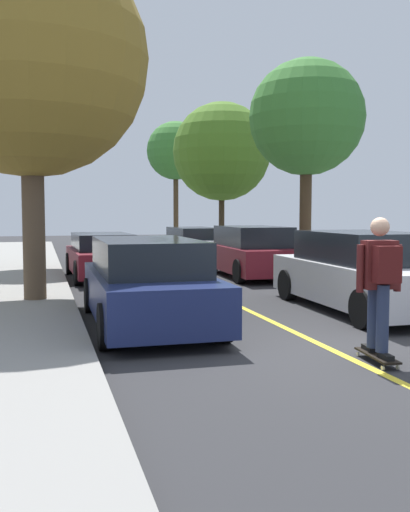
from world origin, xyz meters
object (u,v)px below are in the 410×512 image
object	(u,v)px
parked_car_right_far	(194,243)
street_tree_right_near	(222,152)
parked_car_left_nearest	(147,283)
parked_car_left_near	(103,256)
parked_car_right_nearest	(363,273)
skateboard	(377,356)
street_tree_left_nearest	(30,59)
street_tree_left_near	(34,118)
skateboarder	(380,278)
parked_car_right_near	(253,252)
street_tree_right_far	(176,151)
street_tree_right_nearest	(307,118)

from	to	relation	value
parked_car_right_far	street_tree_right_near	size ratio (longest dim) A/B	0.71
parked_car_left_nearest	parked_car_left_near	xyz separation A→B (m)	(-0.00, 7.07, -0.07)
parked_car_right_nearest	skateboard	bearing A→B (deg)	-118.36
street_tree_left_nearest	street_tree_left_near	distance (m)	7.13
parked_car_left_nearest	skateboarder	world-z (taller)	skateboarder
parked_car_right_near	parked_car_left_nearest	bearing A→B (deg)	-123.86
skateboarder	parked_car_right_far	bearing A→B (deg)	83.35
street_tree_right_far	skateboarder	size ratio (longest dim) A/B	4.10
street_tree_left_nearest	street_tree_right_far	distance (m)	22.49
parked_car_left_near	parked_car_right_far	bearing A→B (deg)	54.30
street_tree_left_nearest	street_tree_left_near	size ratio (longest dim) A/B	1.10
parked_car_right_nearest	skateboard	xyz separation A→B (m)	(-1.87, -3.46, -0.63)
parked_car_right_near	skateboarder	bearing A→B (deg)	-101.28
parked_car_right_near	skateboarder	size ratio (longest dim) A/B	2.51
parked_car_right_far	street_tree_left_nearest	size ratio (longest dim) A/B	0.66
parked_car_right_near	parked_car_left_near	bearing A→B (deg)	168.44
parked_car_left_nearest	skateboarder	size ratio (longest dim) A/B	2.64
street_tree_left_nearest	parked_car_left_near	bearing A→B (deg)	68.18
parked_car_right_near	street_tree_left_near	size ratio (longest dim) A/B	0.67
street_tree_right_nearest	skateboard	distance (m)	11.29
parked_car_right_far	street_tree_right_nearest	distance (m)	7.69
street_tree_right_far	skateboard	world-z (taller)	street_tree_right_far
parked_car_right_near	skateboarder	xyz separation A→B (m)	(-1.87, -9.39, 0.35)
street_tree_left_nearest	street_tree_right_near	xyz separation A→B (m)	(7.76, 12.27, -0.35)
parked_car_left_nearest	street_tree_right_nearest	bearing A→B (deg)	47.65
street_tree_right_near	skateboarder	size ratio (longest dim) A/B	3.81
parked_car_left_near	skateboarder	bearing A→B (deg)	-77.35
skateboard	skateboarder	distance (m)	0.98
street_tree_left_near	street_tree_right_nearest	size ratio (longest dim) A/B	1.02
skateboard	parked_car_left_near	bearing A→B (deg)	102.71
parked_car_right_far	street_tree_right_nearest	bearing A→B (deg)	-74.18
parked_car_right_near	street_tree_right_far	size ratio (longest dim) A/B	0.61
street_tree_right_near	skateboard	xyz separation A→B (m)	(-3.66, -18.00, -4.37)
parked_car_right_nearest	skateboarder	bearing A→B (deg)	-118.17
street_tree_right_nearest	street_tree_right_near	bearing A→B (deg)	90.00
street_tree_right_far	skateboarder	bearing A→B (deg)	-97.77
parked_car_right_nearest	street_tree_left_near	world-z (taller)	street_tree_left_near
parked_car_right_near	street_tree_left_nearest	xyz separation A→B (m)	(-5.96, -3.62, 4.09)
parked_car_left_nearest	parked_car_right_near	world-z (taller)	parked_car_right_near
parked_car_right_far	street_tree_right_far	bearing A→B (deg)	80.59
parked_car_right_nearest	street_tree_left_nearest	distance (m)	7.58
street_tree_left_nearest	parked_car_right_near	bearing A→B (deg)	31.29
street_tree_right_near	skateboard	distance (m)	18.88
street_tree_right_nearest	street_tree_right_near	xyz separation A→B (m)	(0.00, 8.32, -0.16)
parked_car_left_nearest	street_tree_right_near	size ratio (longest dim) A/B	0.69
parked_car_right_far	skateboard	xyz separation A→B (m)	(-1.87, -16.01, -0.54)
parked_car_right_nearest	skateboard	distance (m)	3.98
street_tree_left_nearest	skateboard	xyz separation A→B (m)	(4.10, -5.73, -4.72)
parked_car_right_near	street_tree_right_near	xyz separation A→B (m)	(1.79, 8.65, 3.74)
parked_car_left_nearest	street_tree_right_nearest	xyz separation A→B (m)	(5.96, 6.54, 3.91)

